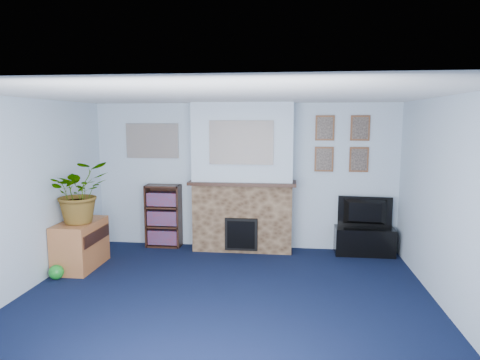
# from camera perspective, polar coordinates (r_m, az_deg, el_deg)

# --- Properties ---
(floor) EXTENTS (5.00, 4.50, 0.01)m
(floor) POSITION_cam_1_polar(r_m,az_deg,el_deg) (5.26, -2.18, -15.88)
(floor) COLOR black
(floor) RESTS_ON ground
(ceiling) EXTENTS (5.00, 4.50, 0.01)m
(ceiling) POSITION_cam_1_polar(r_m,az_deg,el_deg) (4.81, -2.34, 11.23)
(ceiling) COLOR white
(ceiling) RESTS_ON wall_back
(wall_back) EXTENTS (5.00, 0.04, 2.40)m
(wall_back) POSITION_cam_1_polar(r_m,az_deg,el_deg) (7.10, 0.54, 0.51)
(wall_back) COLOR silver
(wall_back) RESTS_ON ground
(wall_front) EXTENTS (5.00, 0.04, 2.40)m
(wall_front) POSITION_cam_1_polar(r_m,az_deg,el_deg) (2.77, -9.59, -11.76)
(wall_front) COLOR silver
(wall_front) RESTS_ON ground
(wall_left) EXTENTS (0.04, 4.50, 2.40)m
(wall_left) POSITION_cam_1_polar(r_m,az_deg,el_deg) (5.82, -27.37, -2.07)
(wall_left) COLOR silver
(wall_left) RESTS_ON ground
(wall_right) EXTENTS (0.04, 4.50, 2.40)m
(wall_right) POSITION_cam_1_polar(r_m,az_deg,el_deg) (5.15, 26.48, -3.24)
(wall_right) COLOR silver
(wall_right) RESTS_ON ground
(chimney_breast) EXTENTS (1.72, 0.50, 2.40)m
(chimney_breast) POSITION_cam_1_polar(r_m,az_deg,el_deg) (6.90, 0.36, 0.15)
(chimney_breast) COLOR brown
(chimney_breast) RESTS_ON ground
(collage_main) EXTENTS (1.00, 0.03, 0.68)m
(collage_main) POSITION_cam_1_polar(r_m,az_deg,el_deg) (6.63, 0.16, 5.01)
(collage_main) COLOR gray
(collage_main) RESTS_ON chimney_breast
(collage_left) EXTENTS (0.90, 0.03, 0.58)m
(collage_left) POSITION_cam_1_polar(r_m,az_deg,el_deg) (7.36, -11.61, 5.15)
(collage_left) COLOR gray
(collage_left) RESTS_ON wall_back
(portrait_tl) EXTENTS (0.30, 0.03, 0.40)m
(portrait_tl) POSITION_cam_1_polar(r_m,az_deg,el_deg) (7.00, 11.25, 6.82)
(portrait_tl) COLOR brown
(portrait_tl) RESTS_ON wall_back
(portrait_tr) EXTENTS (0.30, 0.03, 0.40)m
(portrait_tr) POSITION_cam_1_polar(r_m,az_deg,el_deg) (7.07, 15.72, 6.68)
(portrait_tr) COLOR brown
(portrait_tr) RESTS_ON wall_back
(portrait_bl) EXTENTS (0.30, 0.03, 0.40)m
(portrait_bl) POSITION_cam_1_polar(r_m,az_deg,el_deg) (7.03, 11.13, 2.74)
(portrait_bl) COLOR brown
(portrait_bl) RESTS_ON wall_back
(portrait_br) EXTENTS (0.30, 0.03, 0.40)m
(portrait_br) POSITION_cam_1_polar(r_m,az_deg,el_deg) (7.09, 15.57, 2.64)
(portrait_br) COLOR brown
(portrait_br) RESTS_ON wall_back
(tv_stand) EXTENTS (0.92, 0.39, 0.43)m
(tv_stand) POSITION_cam_1_polar(r_m,az_deg,el_deg) (7.14, 16.23, -7.76)
(tv_stand) COLOR black
(tv_stand) RESTS_ON ground
(television) EXTENTS (0.85, 0.18, 0.48)m
(television) POSITION_cam_1_polar(r_m,az_deg,el_deg) (7.06, 16.35, -4.18)
(television) COLOR black
(television) RESTS_ON tv_stand
(bookshelf) EXTENTS (0.58, 0.28, 1.05)m
(bookshelf) POSITION_cam_1_polar(r_m,az_deg,el_deg) (7.35, -10.14, -4.90)
(bookshelf) COLOR black
(bookshelf) RESTS_ON ground
(sideboard) EXTENTS (0.49, 0.88, 0.68)m
(sideboard) POSITION_cam_1_polar(r_m,az_deg,el_deg) (6.67, -20.47, -7.98)
(sideboard) COLOR #A86236
(sideboard) RESTS_ON ground
(potted_plant) EXTENTS (1.05, 1.03, 0.88)m
(potted_plant) POSITION_cam_1_polar(r_m,az_deg,el_deg) (6.44, -20.62, -1.50)
(potted_plant) COLOR #26661E
(potted_plant) RESTS_ON sideboard
(mantel_clock) EXTENTS (0.10, 0.06, 0.14)m
(mantel_clock) POSITION_cam_1_polar(r_m,az_deg,el_deg) (6.85, 0.05, 0.40)
(mantel_clock) COLOR gold
(mantel_clock) RESTS_ON chimney_breast
(mantel_candle) EXTENTS (0.05, 0.05, 0.16)m
(mantel_candle) POSITION_cam_1_polar(r_m,az_deg,el_deg) (6.82, 2.82, 0.44)
(mantel_candle) COLOR #B2BFC6
(mantel_candle) RESTS_ON chimney_breast
(mantel_teddy) EXTENTS (0.14, 0.14, 0.14)m
(mantel_teddy) POSITION_cam_1_polar(r_m,az_deg,el_deg) (6.92, -3.80, 0.42)
(mantel_teddy) COLOR gray
(mantel_teddy) RESTS_ON chimney_breast
(mantel_can) EXTENTS (0.06, 0.06, 0.11)m
(mantel_can) POSITION_cam_1_polar(r_m,az_deg,el_deg) (6.81, 6.54, 0.22)
(mantel_can) COLOR red
(mantel_can) RESTS_ON chimney_breast
(green_crate) EXTENTS (0.33, 0.27, 0.25)m
(green_crate) POSITION_cam_1_polar(r_m,az_deg,el_deg) (6.80, -20.61, -9.51)
(green_crate) COLOR #198C26
(green_crate) RESTS_ON ground
(toy_ball) EXTENTS (0.20, 0.20, 0.20)m
(toy_ball) POSITION_cam_1_polar(r_m,az_deg,el_deg) (6.38, -23.30, -11.29)
(toy_ball) COLOR #198C26
(toy_ball) RESTS_ON ground
(toy_block) EXTENTS (0.20, 0.20, 0.20)m
(toy_block) POSITION_cam_1_polar(r_m,az_deg,el_deg) (6.74, -19.40, -9.87)
(toy_block) COLOR red
(toy_block) RESTS_ON ground
(toy_tube) EXTENTS (0.28, 0.12, 0.16)m
(toy_tube) POSITION_cam_1_polar(r_m,az_deg,el_deg) (6.94, -19.69, -9.72)
(toy_tube) COLOR #198C26
(toy_tube) RESTS_ON ground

